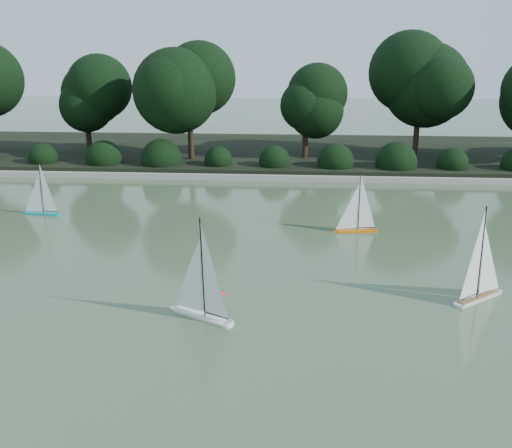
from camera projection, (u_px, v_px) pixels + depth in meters
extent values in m
plane|color=#3E5231|center=(251.00, 298.00, 9.66)|extent=(80.00, 80.00, 0.00)
cube|color=gray|center=(274.00, 177.00, 18.20)|extent=(40.00, 0.35, 0.18)
cube|color=black|center=(278.00, 153.00, 21.99)|extent=(40.00, 8.00, 0.30)
cylinder|color=black|center=(89.00, 142.00, 21.18)|extent=(0.20, 0.20, 1.37)
sphere|color=black|center=(85.00, 96.00, 20.68)|extent=(2.24, 2.24, 2.24)
cylinder|color=black|center=(191.00, 144.00, 20.00)|extent=(0.20, 0.20, 1.66)
sphere|color=black|center=(189.00, 84.00, 19.40)|extent=(2.66, 2.66, 2.66)
cylinder|color=black|center=(305.00, 148.00, 20.26)|extent=(0.20, 0.20, 1.26)
sphere|color=black|center=(306.00, 103.00, 19.79)|extent=(2.10, 2.10, 2.10)
cylinder|color=black|center=(416.00, 140.00, 20.58)|extent=(0.20, 0.20, 1.73)
sphere|color=black|center=(421.00, 79.00, 19.95)|extent=(2.80, 2.80, 2.80)
sphere|color=black|center=(42.00, 158.00, 19.51)|extent=(1.10, 1.10, 1.10)
sphere|color=black|center=(99.00, 158.00, 19.37)|extent=(1.10, 1.10, 1.10)
sphere|color=black|center=(157.00, 159.00, 19.23)|extent=(1.10, 1.10, 1.10)
sphere|color=black|center=(215.00, 160.00, 19.09)|extent=(1.10, 1.10, 1.10)
sphere|color=black|center=(275.00, 161.00, 18.95)|extent=(1.10, 1.10, 1.10)
sphere|color=black|center=(335.00, 162.00, 18.81)|extent=(1.10, 1.10, 1.10)
sphere|color=black|center=(397.00, 163.00, 18.67)|extent=(1.10, 1.10, 1.10)
sphere|color=black|center=(459.00, 163.00, 18.54)|extent=(1.10, 1.10, 1.10)
cube|color=white|center=(202.00, 314.00, 8.96)|extent=(1.01, 0.69, 0.10)
cone|color=white|center=(173.00, 305.00, 9.28)|extent=(0.28, 0.28, 0.21)
cylinder|color=white|center=(229.00, 323.00, 8.68)|extent=(0.17, 0.17, 0.10)
cylinder|color=black|center=(204.00, 264.00, 8.67)|extent=(0.03, 0.03, 1.61)
cylinder|color=black|center=(216.00, 312.00, 8.77)|extent=(0.43, 0.25, 0.02)
cube|color=silver|center=(478.00, 297.00, 9.60)|extent=(0.93, 0.80, 0.10)
cone|color=silver|center=(500.00, 289.00, 9.92)|extent=(0.29, 0.29, 0.21)
cylinder|color=silver|center=(459.00, 304.00, 9.33)|extent=(0.17, 0.17, 0.10)
cube|color=olive|center=(479.00, 293.00, 9.58)|extent=(0.84, 0.70, 0.01)
cylinder|color=black|center=(482.00, 250.00, 9.32)|extent=(0.03, 0.03, 1.59)
cylinder|color=black|center=(469.00, 294.00, 9.42)|extent=(0.38, 0.30, 0.02)
cube|color=#ED6505|center=(356.00, 230.00, 13.13)|extent=(0.89, 0.30, 0.09)
cone|color=#ED6505|center=(334.00, 230.00, 13.09)|extent=(0.20, 0.20, 0.18)
cylinder|color=#ED6505|center=(375.00, 229.00, 13.16)|extent=(0.12, 0.12, 0.09)
cylinder|color=black|center=(360.00, 200.00, 12.92)|extent=(0.02, 0.02, 1.36)
cylinder|color=black|center=(366.00, 226.00, 13.12)|extent=(0.40, 0.07, 0.01)
cube|color=#028E96|center=(42.00, 213.00, 14.49)|extent=(0.87, 0.26, 0.09)
cone|color=#028E96|center=(25.00, 212.00, 14.57)|extent=(0.19, 0.19, 0.17)
cylinder|color=#028E96|center=(58.00, 214.00, 14.41)|extent=(0.11, 0.11, 0.09)
cylinder|color=black|center=(41.00, 186.00, 14.27)|extent=(0.02, 0.02, 1.32)
cylinder|color=black|center=(50.00, 210.00, 14.42)|extent=(0.39, 0.05, 0.01)
sphere|color=red|center=(220.00, 295.00, 9.79)|extent=(0.16, 0.16, 0.16)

